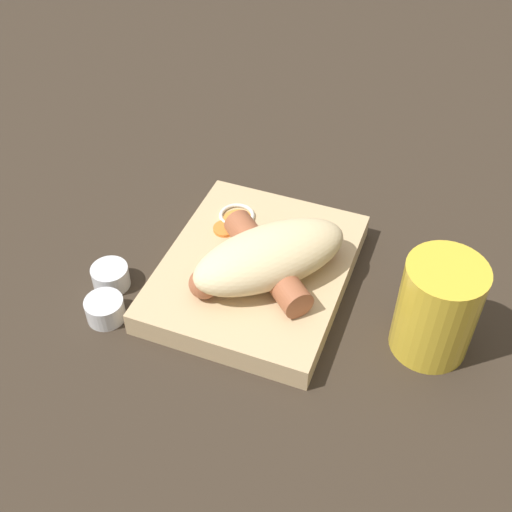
% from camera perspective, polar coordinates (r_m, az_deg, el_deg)
% --- Properties ---
extents(ground_plane, '(3.00, 3.00, 0.00)m').
position_cam_1_polar(ground_plane, '(0.73, -0.00, -2.17)').
color(ground_plane, '#33281E').
extents(food_tray, '(0.24, 0.20, 0.03)m').
position_cam_1_polar(food_tray, '(0.72, -0.00, -1.39)').
color(food_tray, tan).
rests_on(food_tray, ground_plane).
extents(bread_roll, '(0.18, 0.18, 0.06)m').
position_cam_1_polar(bread_roll, '(0.68, 1.29, -0.01)').
color(bread_roll, beige).
rests_on(bread_roll, food_tray).
extents(sausage, '(0.14, 0.13, 0.03)m').
position_cam_1_polar(sausage, '(0.69, 0.93, -0.47)').
color(sausage, '#9E5638').
rests_on(sausage, food_tray).
extents(pickled_veggies, '(0.06, 0.05, 0.00)m').
position_cam_1_polar(pickled_veggies, '(0.76, -1.81, 3.08)').
color(pickled_veggies, '#F99E4C').
rests_on(pickled_veggies, food_tray).
extents(condiment_cup_near, '(0.04, 0.04, 0.03)m').
position_cam_1_polar(condiment_cup_near, '(0.73, -12.78, -1.87)').
color(condiment_cup_near, silver).
rests_on(condiment_cup_near, ground_plane).
extents(condiment_cup_far, '(0.04, 0.04, 0.03)m').
position_cam_1_polar(condiment_cup_far, '(0.70, -13.25, -4.71)').
color(condiment_cup_far, silver).
rests_on(condiment_cup_far, ground_plane).
extents(drink_glass, '(0.08, 0.08, 0.11)m').
position_cam_1_polar(drink_glass, '(0.65, 15.80, -4.53)').
color(drink_glass, gold).
rests_on(drink_glass, ground_plane).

